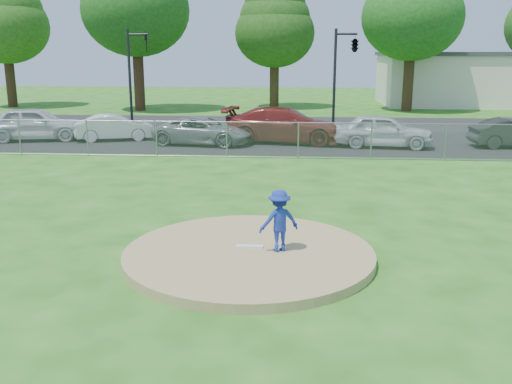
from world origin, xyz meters
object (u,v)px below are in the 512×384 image
tree_center (275,23)px  parked_car_silver (35,124)px  traffic_signal_left (133,69)px  traffic_signal_center (353,47)px  parked_car_darkred (285,125)px  parked_car_white (115,127)px  tree_far_left (4,15)px  traffic_cone (169,137)px  pitcher (279,221)px  parked_car_pearl (383,131)px  parked_car_gray (203,131)px  tree_right (413,4)px  commercial_building (480,78)px

tree_center → parked_car_silver: 21.97m
traffic_signal_left → traffic_signal_center: 12.79m
parked_car_silver → parked_car_darkred: size_ratio=0.84×
traffic_signal_left → parked_car_white: traffic_signal_left is taller
tree_far_left → traffic_cone: tree_far_left is taller
pitcher → parked_car_pearl: 15.73m
traffic_cone → parked_car_gray: parked_car_gray is taller
tree_center → parked_car_white: 20.01m
traffic_signal_center → parked_car_white: (-12.15, -5.75, -3.96)m
tree_right → parked_car_gray: size_ratio=2.49×
commercial_building → parked_car_gray: (-19.57, -22.71, -1.50)m
tree_far_left → parked_car_pearl: (26.93, -17.83, -6.28)m
parked_car_gray → traffic_signal_center: bearing=-40.2°
pitcher → parked_car_silver: 20.38m
tree_right → traffic_signal_left: (-17.76, -10.00, -4.29)m
tree_far_left → parked_car_silver: 20.68m
pitcher → parked_car_silver: parked_car_silver is taller
tree_center → parked_car_silver: bearing=-121.6°
traffic_signal_left → parked_car_gray: bearing=-52.3°
tree_far_left → parked_car_white: bearing=-50.5°
parked_car_silver → parked_car_darkred: bearing=-101.7°
commercial_building → pitcher: (-15.36, -37.96, -1.29)m
pitcher → parked_car_silver: size_ratio=0.27×
traffic_signal_left → traffic_signal_center: same height
pitcher → traffic_signal_center: bearing=-121.0°
tree_center → parked_car_darkred: tree_center is taller
parked_car_white → parked_car_darkred: parked_car_darkred is taller
traffic_signal_center → parked_car_silver: 17.62m
commercial_building → traffic_signal_left: traffic_signal_left is taller
parked_car_silver → tree_center: bearing=-44.5°
commercial_building → tree_far_left: tree_far_left is taller
traffic_signal_left → parked_car_pearl: 15.52m
traffic_cone → parked_car_white: (-2.91, 0.79, 0.34)m
parked_car_pearl → tree_right: bearing=-7.9°
commercial_building → parked_car_pearl: bearing=-115.9°
traffic_signal_left → parked_car_darkred: 11.07m
tree_far_left → parked_car_gray: (18.43, -17.71, -6.40)m
tree_right → parked_car_darkred: 19.29m
parked_car_darkred → commercial_building: bearing=-26.1°
tree_far_left → traffic_signal_left: 17.60m
traffic_signal_center → parked_car_darkred: traffic_signal_center is taller
tree_center → pitcher: tree_center is taller
tree_right → parked_car_pearl: 18.63m
parked_car_silver → parked_car_gray: bearing=-107.0°
commercial_building → parked_car_pearl: size_ratio=3.63×
pitcher → parked_car_gray: size_ratio=0.29×
tree_right → parked_car_darkred: bearing=-118.8°
parked_car_silver → parked_car_darkred: parked_car_darkred is taller
commercial_building → parked_car_gray: commercial_building is taller
tree_right → traffic_signal_center: tree_right is taller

